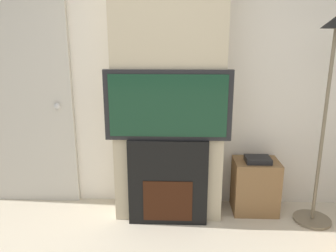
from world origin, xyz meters
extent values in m
cube|color=silver|center=(0.00, 2.03, 1.35)|extent=(6.00, 0.06, 2.70)
cube|color=#BCAD8E|center=(0.00, 1.80, 1.35)|extent=(0.97, 0.40, 2.70)
cube|color=black|center=(0.00, 1.60, 0.39)|extent=(0.70, 0.14, 0.79)
cube|color=#33160A|center=(0.00, 1.52, 0.24)|extent=(0.44, 0.01, 0.38)
cube|color=black|center=(0.00, 1.60, 1.09)|extent=(1.08, 0.06, 0.60)
cube|color=#143823|center=(0.00, 1.56, 1.09)|extent=(0.99, 0.01, 0.53)
cylinder|color=#726651|center=(1.33, 1.64, 0.01)|extent=(0.33, 0.33, 0.03)
cylinder|color=#726651|center=(1.33, 1.64, 0.87)|extent=(0.03, 0.03, 1.69)
cube|color=brown|center=(0.83, 1.82, 0.26)|extent=(0.42, 0.33, 0.52)
cube|color=black|center=(0.83, 1.78, 0.54)|extent=(0.23, 0.18, 0.05)
cube|color=#BCB7AD|center=(-1.40, 1.98, 1.05)|extent=(0.93, 0.04, 2.10)
sphere|color=silver|center=(-1.08, 1.94, 1.01)|extent=(0.06, 0.06, 0.06)
camera|label=1|loc=(0.09, -1.11, 1.63)|focal=35.00mm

